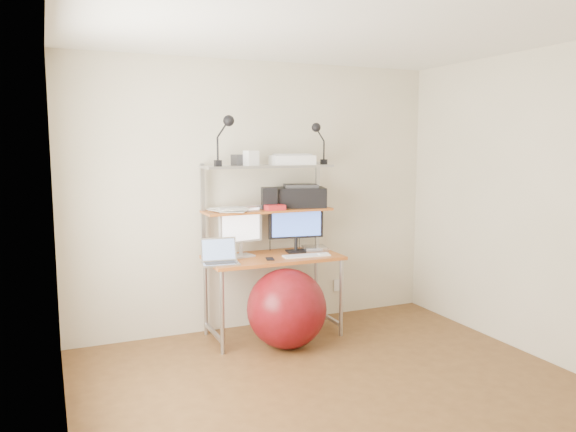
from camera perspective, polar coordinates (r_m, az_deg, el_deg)
name	(u,v)px	position (r m, az deg, el deg)	size (l,w,h in m)	color
room	(355,220)	(3.70, 6.80, -0.39)	(3.60, 3.60, 3.60)	brown
computer_desk	(270,231)	(5.08, -1.80, -1.56)	(1.20, 0.60, 1.57)	#B45C23
wall_outlet	(337,285)	(5.82, 5.04, -7.01)	(0.08, 0.01, 0.12)	white
monitor_silver	(241,228)	(5.02, -4.82, -1.21)	(0.43, 0.20, 0.48)	#BABABF
monitor_black	(296,224)	(5.21, 0.82, -0.83)	(0.52, 0.17, 0.52)	black
laptop	(220,258)	(4.78, -6.97, -4.26)	(0.33, 0.28, 0.27)	#B3B3B8
keyboard	(306,256)	(5.05, 1.89, -4.04)	(0.43, 0.12, 0.01)	white
mouse	(323,254)	(5.08, 3.61, -3.90)	(0.09, 0.05, 0.02)	white
mac_mini	(315,249)	(5.30, 2.73, -3.32)	(0.21, 0.21, 0.04)	#B3B3B8
phone	(270,259)	(4.91, -1.85, -4.38)	(0.06, 0.12, 0.01)	black
printer	(301,196)	(5.27, 1.29, 2.01)	(0.52, 0.42, 0.21)	black
nas_cube	(269,198)	(5.11, -1.94, 1.81)	(0.13, 0.13, 0.20)	black
red_box	(275,207)	(5.03, -1.35, 0.87)	(0.17, 0.11, 0.05)	red
scanner	(292,159)	(5.16, 0.42, 5.76)	(0.41, 0.29, 0.10)	white
box_white	(251,158)	(4.99, -3.77, 5.89)	(0.11, 0.09, 0.13)	white
box_grey	(238,160)	(5.03, -5.09, 5.69)	(0.10, 0.10, 0.10)	#323235
clip_lamp_left	(226,129)	(4.85, -6.28, 8.78)	(0.17, 0.10, 0.43)	black
clip_lamp_right	(318,134)	(5.21, 3.05, 8.30)	(0.15, 0.08, 0.38)	black
exercise_ball	(287,308)	(4.87, -0.14, -9.37)	(0.69, 0.69, 0.69)	maroon
paper_stack	(230,209)	(4.99, -5.90, 0.67)	(0.39, 0.42, 0.03)	white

